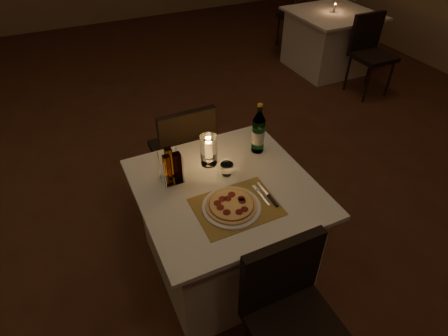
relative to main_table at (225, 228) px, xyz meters
name	(u,v)px	position (x,y,z in m)	size (l,w,h in m)	color
floor	(197,211)	(0.01, 0.57, -0.38)	(8.00, 10.00, 0.02)	#4D2819
main_table	(225,228)	(0.00, 0.00, 0.00)	(1.00, 1.00, 0.74)	silver
chair_near	(289,306)	(0.00, -0.71, 0.18)	(0.42, 0.42, 0.90)	black
chair_far	(184,147)	(0.00, 0.71, 0.18)	(0.42, 0.42, 0.90)	black
placemat	(236,207)	(-0.02, -0.18, 0.37)	(0.45, 0.34, 0.00)	olive
plate	(231,207)	(-0.05, -0.18, 0.38)	(0.32, 0.32, 0.01)	white
pizza	(231,205)	(-0.05, -0.18, 0.39)	(0.28, 0.28, 0.02)	#D8B77F
fork	(260,194)	(0.14, -0.15, 0.37)	(0.02, 0.18, 0.00)	silver
knife	(271,198)	(0.18, -0.21, 0.37)	(0.02, 0.22, 0.01)	black
tumbler	(227,169)	(0.05, 0.09, 0.40)	(0.08, 0.08, 0.08)	white
water_bottle	(258,133)	(0.34, 0.23, 0.50)	(0.08, 0.08, 0.34)	#62B670
hurricane_candle	(209,148)	(0.00, 0.23, 0.48)	(0.10, 0.10, 0.20)	white
cruet_caddy	(172,168)	(-0.26, 0.17, 0.46)	(0.12, 0.12, 0.21)	white
neighbor_table_right	(329,41)	(2.64, 2.37, 0.00)	(1.00, 1.00, 0.74)	silver
neighbor_chair_ra	(370,46)	(2.64, 1.66, 0.18)	(0.42, 0.42, 0.90)	black
neighbor_chair_rb	(300,12)	(2.64, 3.08, 0.18)	(0.42, 0.42, 0.90)	black
neighbor_candle_right	(335,8)	(2.64, 2.37, 0.41)	(0.03, 0.03, 0.11)	white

